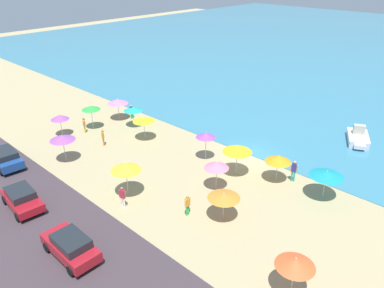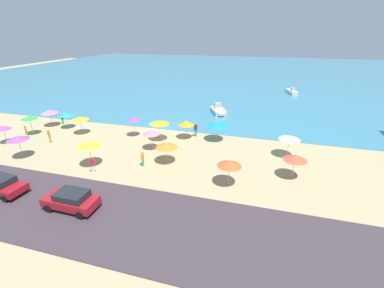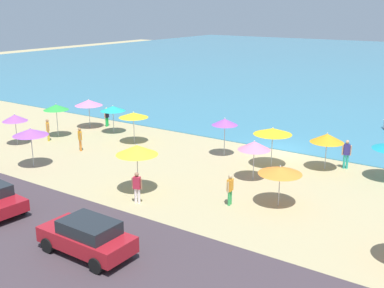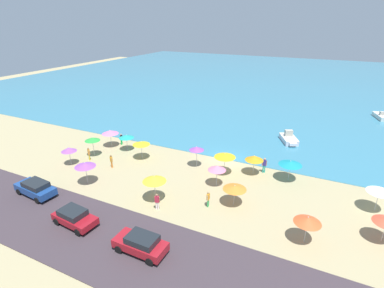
% 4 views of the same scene
% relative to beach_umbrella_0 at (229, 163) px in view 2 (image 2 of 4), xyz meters
% --- Properties ---
extents(ground_plane, '(160.00, 160.00, 0.00)m').
position_rel_beach_umbrella_0_xyz_m(ground_plane, '(-10.67, 11.38, -2.10)').
color(ground_plane, tan).
extents(sea, '(150.00, 110.00, 0.05)m').
position_rel_beach_umbrella_0_xyz_m(sea, '(-10.67, 66.38, -2.07)').
color(sea, teal).
rests_on(sea, ground_plane).
extents(coastal_road, '(80.00, 8.00, 0.06)m').
position_rel_beach_umbrella_0_xyz_m(coastal_road, '(-10.67, -6.62, -2.07)').
color(coastal_road, '#3E3339').
rests_on(coastal_road, ground_plane).
extents(beach_umbrella_0, '(2.10, 2.10, 2.41)m').
position_rel_beach_umbrella_0_xyz_m(beach_umbrella_0, '(0.00, 0.00, 0.00)').
color(beach_umbrella_0, '#B2B2B7').
rests_on(beach_umbrella_0, ground_plane).
extents(beach_umbrella_1, '(2.05, 2.05, 2.35)m').
position_rel_beach_umbrella_0_xyz_m(beach_umbrella_1, '(-6.61, 9.19, -0.08)').
color(beach_umbrella_1, '#B2B2B7').
rests_on(beach_umbrella_1, ground_plane).
extents(beach_umbrella_2, '(2.21, 2.21, 2.12)m').
position_rel_beach_umbrella_0_xyz_m(beach_umbrella_2, '(-6.65, 2.48, -0.22)').
color(beach_umbrella_2, '#B2B2B7').
rests_on(beach_umbrella_2, ground_plane).
extents(beach_umbrella_3, '(2.27, 2.27, 2.73)m').
position_rel_beach_umbrella_0_xyz_m(beach_umbrella_3, '(-13.69, -0.17, 0.30)').
color(beach_umbrella_3, '#B2B2B7').
rests_on(beach_umbrella_3, ground_plane).
extents(beach_umbrella_4, '(1.98, 1.98, 2.24)m').
position_rel_beach_umbrella_0_xyz_m(beach_umbrella_4, '(-23.49, 8.36, -0.13)').
color(beach_umbrella_4, '#B2B2B7').
rests_on(beach_umbrella_4, ground_plane).
extents(beach_umbrella_5, '(1.89, 1.89, 2.39)m').
position_rel_beach_umbrella_0_xyz_m(beach_umbrella_5, '(-9.42, 5.06, -0.02)').
color(beach_umbrella_5, '#B2B2B7').
rests_on(beach_umbrella_5, ground_plane).
extents(beach_umbrella_6, '(2.12, 2.12, 2.36)m').
position_rel_beach_umbrella_0_xyz_m(beach_umbrella_6, '(5.51, 2.78, -0.06)').
color(beach_umbrella_6, '#B2B2B7').
rests_on(beach_umbrella_6, ground_plane).
extents(beach_umbrella_7, '(2.24, 2.24, 2.39)m').
position_rel_beach_umbrella_0_xyz_m(beach_umbrella_7, '(5.31, 7.22, 0.05)').
color(beach_umbrella_7, '#B2B2B7').
rests_on(beach_umbrella_7, ground_plane).
extents(beach_umbrella_8, '(2.47, 2.47, 2.34)m').
position_rel_beach_umbrella_0_xyz_m(beach_umbrella_8, '(-2.79, 9.53, -0.03)').
color(beach_umbrella_8, '#B2B2B7').
rests_on(beach_umbrella_8, ground_plane).
extents(beach_umbrella_9, '(1.75, 1.75, 2.63)m').
position_rel_beach_umbrella_0_xyz_m(beach_umbrella_9, '(-13.17, 8.10, 0.24)').
color(beach_umbrella_9, '#B2B2B7').
rests_on(beach_umbrella_9, ground_plane).
extents(beach_umbrella_10, '(2.15, 2.15, 2.36)m').
position_rel_beach_umbrella_0_xyz_m(beach_umbrella_10, '(-20.21, 7.04, 0.01)').
color(beach_umbrella_10, '#B2B2B7').
rests_on(beach_umbrella_10, ground_plane).
extents(beach_umbrella_11, '(1.90, 1.90, 2.60)m').
position_rel_beach_umbrella_0_xyz_m(beach_umbrella_11, '(-26.21, 5.07, 0.22)').
color(beach_umbrella_11, '#B2B2B7').
rests_on(beach_umbrella_11, ground_plane).
extents(beach_umbrella_12, '(2.17, 2.17, 2.52)m').
position_rel_beach_umbrella_0_xyz_m(beach_umbrella_12, '(-21.94, -0.60, 0.14)').
color(beach_umbrella_12, '#B2B2B7').
rests_on(beach_umbrella_12, ground_plane).
extents(beach_umbrella_13, '(2.25, 2.25, 2.41)m').
position_rel_beach_umbrella_0_xyz_m(beach_umbrella_13, '(-26.26, 8.47, 0.01)').
color(beach_umbrella_13, '#B2B2B7').
rests_on(beach_umbrella_13, ground_plane).
extents(beach_umbrella_14, '(2.39, 2.39, 2.56)m').
position_rel_beach_umbrella_0_xyz_m(beach_umbrella_14, '(-9.57, 7.80, 0.20)').
color(beach_umbrella_14, '#B2B2B7').
rests_on(beach_umbrella_14, ground_plane).
extents(beach_umbrella_15, '(1.78, 1.78, 2.29)m').
position_rel_beach_umbrella_0_xyz_m(beach_umbrella_15, '(-27.01, 1.96, -0.11)').
color(beach_umbrella_15, '#B2B2B7').
rests_on(beach_umbrella_15, ground_plane).
extents(bather_0, '(0.55, 0.32, 1.67)m').
position_rel_beach_umbrella_0_xyz_m(bather_0, '(-12.73, -1.36, -1.16)').
color(bather_0, white).
rests_on(bather_0, ground_plane).
extents(bather_1, '(0.48, 0.39, 1.66)m').
position_rel_beach_umbrella_0_xyz_m(bather_1, '(-25.89, 3.88, -1.16)').
color(bather_1, gold).
rests_on(bather_1, ground_plane).
extents(bather_2, '(0.53, 0.35, 1.83)m').
position_rel_beach_umbrella_0_xyz_m(bather_2, '(-5.61, 10.07, -1.06)').
color(bather_2, teal).
rests_on(bather_2, ground_plane).
extents(bather_3, '(0.25, 0.57, 1.60)m').
position_rel_beach_umbrella_0_xyz_m(bather_3, '(-25.43, 9.61, -1.20)').
color(bather_3, green).
rests_on(bather_3, ground_plane).
extents(bather_4, '(0.25, 0.57, 1.63)m').
position_rel_beach_umbrella_0_xyz_m(bather_4, '(-8.72, 1.13, -1.19)').
color(bather_4, green).
rests_on(bather_4, ground_plane).
extents(bather_5, '(0.48, 0.39, 1.64)m').
position_rel_beach_umbrella_0_xyz_m(bather_5, '(-22.04, 3.47, -1.18)').
color(bather_5, orange).
rests_on(bather_5, ground_plane).
extents(parked_car_1, '(4.05, 2.21, 1.41)m').
position_rel_beach_umbrella_0_xyz_m(parked_car_1, '(-17.86, -6.31, -1.29)').
color(parked_car_1, maroon).
rests_on(parked_car_1, coastal_road).
extents(parked_car_2, '(4.09, 1.92, 1.50)m').
position_rel_beach_umbrella_0_xyz_m(parked_car_2, '(-10.90, -6.57, -1.25)').
color(parked_car_2, maroon).
rests_on(parked_car_2, coastal_road).
extents(skiff_nearshore, '(2.38, 4.46, 1.34)m').
position_rel_beach_umbrella_0_xyz_m(skiff_nearshore, '(8.02, 38.76, -1.63)').
color(skiff_nearshore, silver).
rests_on(skiff_nearshore, sea).
extents(skiff_offshore, '(3.21, 4.16, 1.62)m').
position_rel_beach_umbrella_0_xyz_m(skiff_offshore, '(-4.59, 20.69, -1.59)').
color(skiff_offshore, silver).
rests_on(skiff_offshore, sea).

